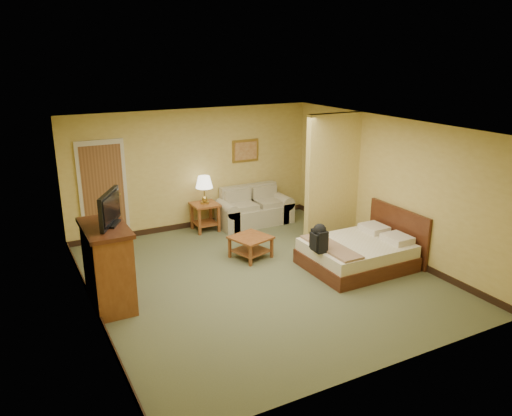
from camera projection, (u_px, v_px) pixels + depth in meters
floor at (259, 277)px, 8.62m from camera, size 6.00×6.00×0.00m
ceiling at (260, 127)px, 7.84m from camera, size 6.00×6.00×0.00m
back_wall at (194, 169)px, 10.76m from camera, size 5.50×0.02×2.60m
left_wall at (87, 232)px, 7.01m from camera, size 0.02×6.00×2.60m
right_wall at (387, 186)px, 9.46m from camera, size 0.02×6.00×2.60m
partition at (332, 179)px, 9.97m from camera, size 1.20×0.15×2.60m
door at (103, 193)px, 9.95m from camera, size 0.94×0.16×2.10m
baseboard at (196, 224)px, 11.13m from camera, size 5.50×0.02×0.12m
loveseat at (254, 212)px, 11.26m from camera, size 1.67×0.78×0.84m
side_table at (205, 213)px, 10.78m from camera, size 0.55×0.55×0.61m
table_lamp at (204, 183)px, 10.58m from camera, size 0.37×0.37×0.60m
coffee_table at (251, 243)px, 9.36m from camera, size 0.82×0.82×0.42m
wall_picture at (245, 151)px, 11.20m from camera, size 0.65×0.04×0.50m
dresser at (108, 265)px, 7.52m from camera, size 0.63×1.20×1.28m
tv at (110, 210)px, 7.31m from camera, size 0.46×0.75×0.50m
bed at (360, 252)px, 8.99m from camera, size 1.88×1.51×0.98m
backpack at (319, 237)px, 8.43m from camera, size 0.23×0.29×0.49m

